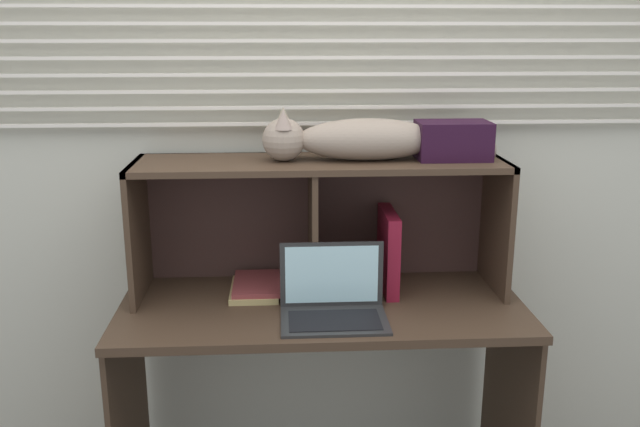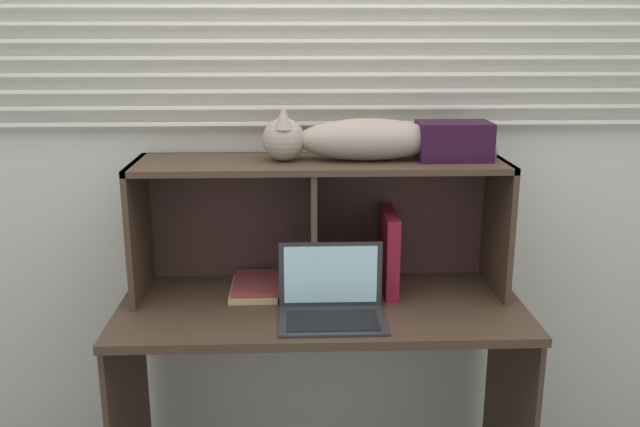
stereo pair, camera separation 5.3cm
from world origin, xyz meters
name	(u,v)px [view 2 (the right image)]	position (x,y,z in m)	size (l,w,h in m)	color
back_panel_with_blinds	(318,148)	(0.00, 0.55, 1.26)	(4.40, 0.08, 2.50)	beige
desk	(321,344)	(0.00, 0.20, 0.62)	(1.40, 0.62, 0.77)	#412E21
hutch_shelf_unit	(319,200)	(0.00, 0.36, 1.10)	(1.30, 0.35, 0.48)	#412E21
cat	(353,139)	(0.12, 0.33, 1.33)	(0.81, 0.17, 0.18)	gray
laptop	(332,303)	(0.03, 0.09, 0.82)	(0.35, 0.24, 0.24)	#292929
binder_upright	(388,251)	(0.25, 0.33, 0.92)	(0.05, 0.26, 0.29)	maroon
book_stack	(256,286)	(-0.23, 0.32, 0.79)	(0.18, 0.26, 0.04)	tan
storage_box	(454,141)	(0.46, 0.33, 1.32)	(0.25, 0.16, 0.13)	black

